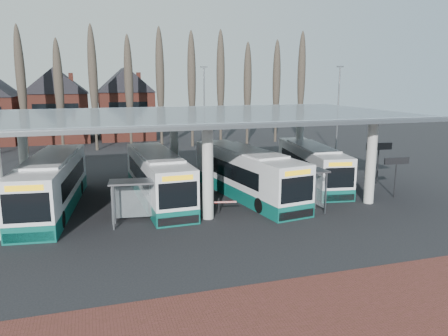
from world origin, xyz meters
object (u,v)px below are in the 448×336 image
object	(u,v)px
bus_0	(52,184)
bus_2	(246,174)
bus_1	(158,178)
shelter_1	(135,193)
shelter_2	(302,182)
bus_3	(311,165)

from	to	relation	value
bus_0	bus_2	distance (m)	13.84
bus_1	bus_2	xyz separation A→B (m)	(6.57, -0.98, 0.04)
shelter_1	shelter_2	xyz separation A→B (m)	(10.83, -0.79, 0.07)
bus_0	bus_3	world-z (taller)	bus_0
bus_3	bus_1	bearing A→B (deg)	-165.65
bus_0	bus_2	size ratio (longest dim) A/B	1.01
bus_2	shelter_1	bearing A→B (deg)	-162.62
bus_1	shelter_2	xyz separation A→B (m)	(8.65, -6.08, 0.44)
bus_2	shelter_1	size ratio (longest dim) A/B	4.18
bus_3	shelter_1	xyz separation A→B (m)	(-15.48, -6.53, 0.48)
bus_2	bus_3	distance (m)	7.09
bus_2	shelter_1	world-z (taller)	bus_2
bus_1	shelter_2	bearing A→B (deg)	-37.26
bus_0	bus_3	bearing A→B (deg)	11.19
bus_3	bus_0	bearing A→B (deg)	-166.90
bus_1	bus_3	xyz separation A→B (m)	(13.30, 1.24, -0.11)
bus_0	shelter_2	world-z (taller)	bus_0
bus_0	shelter_2	distance (m)	16.95
bus_0	bus_3	distance (m)	20.60
bus_2	bus_3	size ratio (longest dim) A/B	1.10
bus_1	bus_2	bearing A→B (deg)	-10.64
bus_0	bus_3	size ratio (longest dim) A/B	1.11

